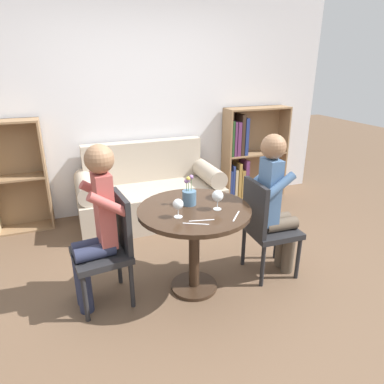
{
  "coord_description": "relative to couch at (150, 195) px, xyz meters",
  "views": [
    {
      "loc": [
        -0.9,
        -2.32,
        1.84
      ],
      "look_at": [
        0.0,
        0.05,
        0.87
      ],
      "focal_mm": 32.0,
      "sensor_mm": 36.0,
      "label": 1
    }
  ],
  "objects": [
    {
      "name": "chair_left",
      "position": [
        -0.67,
        -1.4,
        0.18
      ],
      "size": [
        0.47,
        0.47,
        0.9
      ],
      "rotation": [
        0.0,
        0.0,
        -1.46
      ],
      "color": "#232326",
      "rests_on": "ground_plane"
    },
    {
      "name": "chair_right",
      "position": [
        0.67,
        -1.51,
        0.18
      ],
      "size": [
        0.43,
        0.43,
        0.9
      ],
      "rotation": [
        0.0,
        0.0,
        1.54
      ],
      "color": "#232326",
      "rests_on": "ground_plane"
    },
    {
      "name": "person_left",
      "position": [
        -0.75,
        -1.41,
        0.39
      ],
      "size": [
        0.44,
        0.37,
        1.3
      ],
      "rotation": [
        0.0,
        0.0,
        -1.46
      ],
      "color": "#282D47",
      "rests_on": "ground_plane"
    },
    {
      "name": "flower_vase",
      "position": [
        -0.01,
        -1.42,
        0.52
      ],
      "size": [
        0.11,
        0.11,
        0.25
      ],
      "color": "slate",
      "rests_on": "round_table"
    },
    {
      "name": "person_right",
      "position": [
        0.75,
        -1.52,
        0.38
      ],
      "size": [
        0.42,
        0.35,
        1.3
      ],
      "rotation": [
        0.0,
        0.0,
        1.54
      ],
      "color": "brown",
      "rests_on": "ground_plane"
    },
    {
      "name": "knife_left_setting",
      "position": [
        0.24,
        -1.76,
        0.44
      ],
      "size": [
        0.13,
        0.15,
        0.0
      ],
      "color": "silver",
      "rests_on": "round_table"
    },
    {
      "name": "ground_plane",
      "position": [
        0.0,
        -1.5,
        -0.31
      ],
      "size": [
        16.0,
        16.0,
        0.0
      ],
      "primitive_type": "plane",
      "color": "brown"
    },
    {
      "name": "wine_glass_left",
      "position": [
        -0.17,
        -1.61,
        0.54
      ],
      "size": [
        0.08,
        0.08,
        0.14
      ],
      "color": "white",
      "rests_on": "round_table"
    },
    {
      "name": "back_wall",
      "position": [
        0.0,
        0.43,
        1.04
      ],
      "size": [
        5.2,
        0.05,
        2.7
      ],
      "color": "silver",
      "rests_on": "ground_plane"
    },
    {
      "name": "bookshelf_right",
      "position": [
        1.46,
        0.27,
        0.29
      ],
      "size": [
        0.91,
        0.28,
        1.26
      ],
      "color": "#93704C",
      "rests_on": "ground_plane"
    },
    {
      "name": "wine_glass_right",
      "position": [
        0.16,
        -1.59,
        0.55
      ],
      "size": [
        0.09,
        0.09,
        0.16
      ],
      "color": "white",
      "rests_on": "round_table"
    },
    {
      "name": "knife_right_setting",
      "position": [
        -0.09,
        -1.77,
        0.44
      ],
      "size": [
        0.17,
        0.1,
        0.0
      ],
      "color": "silver",
      "rests_on": "round_table"
    },
    {
      "name": "couch",
      "position": [
        0.0,
        0.0,
        0.0
      ],
      "size": [
        1.7,
        0.8,
        0.92
      ],
      "color": "#B7A893",
      "rests_on": "ground_plane"
    },
    {
      "name": "fork_left_setting",
      "position": [
        -0.03,
        -1.73,
        0.44
      ],
      "size": [
        0.19,
        0.05,
        0.0
      ],
      "color": "silver",
      "rests_on": "round_table"
    },
    {
      "name": "round_table",
      "position": [
        0.0,
        -1.5,
        0.28
      ],
      "size": [
        0.91,
        0.91,
        0.75
      ],
      "color": "#382619",
      "rests_on": "ground_plane"
    }
  ]
}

